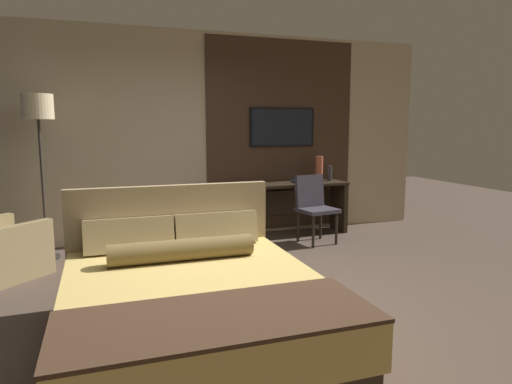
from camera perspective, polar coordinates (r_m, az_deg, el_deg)
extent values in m
plane|color=#4C3D33|center=(4.06, -1.90, -13.99)|extent=(16.00, 16.00, 0.00)
cube|color=#BCAD8E|center=(6.30, -8.98, 6.90)|extent=(7.20, 0.06, 2.80)
cube|color=#3D2B1E|center=(6.64, 3.17, 7.06)|extent=(2.21, 0.03, 2.70)
cube|color=#33281E|center=(3.31, -7.49, -17.34)|extent=(1.67, 1.96, 0.22)
cube|color=tan|center=(3.21, -7.57, -13.30)|extent=(1.72, 2.02, 0.28)
cube|color=#422D1E|center=(2.56, -4.62, -15.31)|extent=(1.74, 0.71, 0.02)
cube|color=#998460|center=(4.15, -10.51, -6.18)|extent=(1.76, 0.08, 1.02)
cube|color=tan|center=(3.95, -15.57, -5.15)|extent=(0.72, 0.23, 0.31)
cube|color=tan|center=(4.06, -5.09, -4.53)|extent=(0.72, 0.23, 0.31)
cylinder|color=brown|center=(3.61, -9.22, -7.15)|extent=(1.12, 0.17, 0.17)
cube|color=#2D2319|center=(6.45, 4.00, 0.98)|extent=(1.71, 0.48, 0.03)
cube|color=#2D2319|center=(6.24, -3.02, -2.71)|extent=(0.06, 0.43, 0.71)
cube|color=#2D2319|center=(6.86, 10.31, -1.82)|extent=(0.06, 0.43, 0.71)
cube|color=#2D2319|center=(6.69, 3.24, -1.34)|extent=(1.59, 0.02, 0.35)
cube|color=black|center=(6.61, 3.28, 8.10)|extent=(0.97, 0.04, 0.55)
cube|color=black|center=(6.59, 3.35, 8.09)|extent=(0.92, 0.01, 0.50)
cube|color=#38333D|center=(6.03, 7.68, -2.26)|extent=(0.52, 0.50, 0.05)
cube|color=#38333D|center=(6.15, 6.70, 0.17)|extent=(0.43, 0.17, 0.42)
cylinder|color=black|center=(5.84, 7.17, -4.96)|extent=(0.04, 0.04, 0.42)
cylinder|color=black|center=(6.05, 10.02, -4.54)|extent=(0.04, 0.04, 0.42)
cylinder|color=black|center=(6.12, 5.29, -4.31)|extent=(0.04, 0.04, 0.42)
cylinder|color=black|center=(6.32, 8.07, -3.95)|extent=(0.04, 0.04, 0.42)
cube|color=olive|center=(5.39, -29.18, -6.97)|extent=(0.87, 0.86, 0.44)
cube|color=olive|center=(5.12, -27.27, -6.79)|extent=(0.57, 0.55, 0.58)
cylinder|color=#282623|center=(5.91, -24.59, -7.45)|extent=(0.28, 0.28, 0.03)
cylinder|color=#332D28|center=(5.75, -25.07, 0.36)|extent=(0.03, 0.03, 1.65)
cylinder|color=beige|center=(5.71, -25.65, 9.60)|extent=(0.34, 0.34, 0.28)
cylinder|color=#B2563D|center=(6.68, 7.90, 2.89)|extent=(0.11, 0.11, 0.36)
cylinder|color=#333338|center=(6.79, 9.19, 2.34)|extent=(0.07, 0.07, 0.22)
cube|color=navy|center=(6.53, 5.60, 1.33)|extent=(0.25, 0.19, 0.03)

